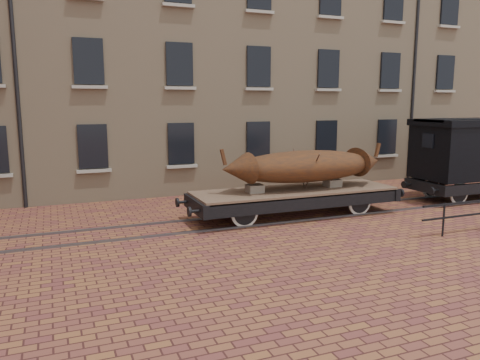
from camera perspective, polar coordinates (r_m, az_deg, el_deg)
name	(u,v)px	position (r m, az deg, el deg)	size (l,w,h in m)	color
ground	(290,216)	(16.21, 6.17, -4.44)	(90.00, 90.00, 0.00)	brown
warehouse_cream	(254,44)	(26.23, 1.75, 16.27)	(40.00, 10.19, 14.00)	tan
rail_track	(290,216)	(16.21, 6.17, -4.34)	(30.00, 1.52, 0.06)	#59595E
flatcar_wagon	(295,195)	(16.12, 6.70, -1.80)	(7.96, 2.16, 1.20)	brown
iron_boat	(305,166)	(16.16, 7.99, 1.69)	(6.20, 1.81, 1.50)	#582C12
goods_van	(480,148)	(21.31, 27.18, 3.45)	(6.28, 2.29, 3.25)	black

